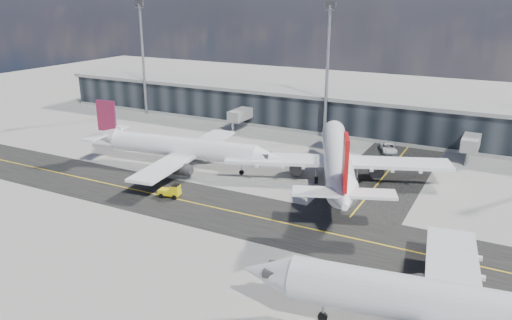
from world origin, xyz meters
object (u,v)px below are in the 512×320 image
object	(u,v)px
airliner_redtail	(337,159)
service_van	(388,148)
airliner_near	(477,312)
airliner_af	(180,147)
baggage_tug	(171,191)

from	to	relation	value
airliner_redtail	service_van	size ratio (longest dim) A/B	7.12
airliner_near	service_van	bearing A→B (deg)	12.10
airliner_af	airliner_near	world-z (taller)	airliner_near
airliner_near	baggage_tug	xyz separation A→B (m)	(-44.84, 16.41, -3.08)
airliner_af	baggage_tug	size ratio (longest dim) A/B	10.62
airliner_redtail	airliner_near	distance (m)	42.02
service_van	airliner_redtail	bearing A→B (deg)	-122.24
service_van	airliner_near	bearing A→B (deg)	-92.78
airliner_af	baggage_tug	bearing A→B (deg)	22.91
baggage_tug	airliner_near	bearing A→B (deg)	58.83
airliner_af	service_van	world-z (taller)	airliner_af
airliner_af	airliner_near	bearing A→B (deg)	53.57
airliner_af	service_van	size ratio (longest dim) A/B	6.35
airliner_redtail	airliner_near	size ratio (longest dim) A/B	1.01
airliner_near	airliner_redtail	bearing A→B (deg)	26.96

